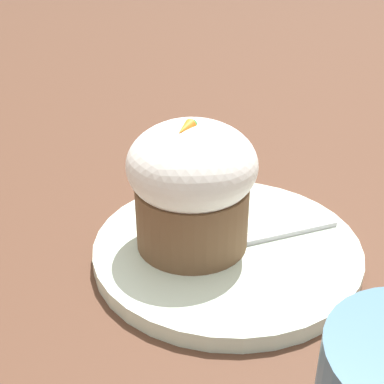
# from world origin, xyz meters

# --- Properties ---
(ground_plane) EXTENTS (4.00, 4.00, 0.00)m
(ground_plane) POSITION_xyz_m (0.00, 0.00, 0.00)
(ground_plane) COLOR #513323
(dessert_plate) EXTENTS (0.20, 0.20, 0.01)m
(dessert_plate) POSITION_xyz_m (0.00, 0.00, 0.01)
(dessert_plate) COLOR silver
(dessert_plate) RESTS_ON ground_plane
(carrot_cake) EXTENTS (0.09, 0.09, 0.10)m
(carrot_cake) POSITION_xyz_m (0.01, -0.02, 0.06)
(carrot_cake) COLOR brown
(carrot_cake) RESTS_ON dessert_plate
(spoon) EXTENTS (0.12, 0.10, 0.01)m
(spoon) POSITION_xyz_m (0.01, 0.00, 0.02)
(spoon) COLOR #B7B7BC
(spoon) RESTS_ON dessert_plate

